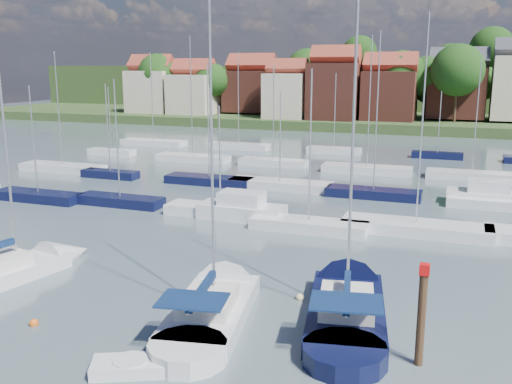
% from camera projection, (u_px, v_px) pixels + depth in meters
% --- Properties ---
extents(ground, '(260.00, 260.00, 0.00)m').
position_uv_depth(ground, '(354.00, 178.00, 62.57)').
color(ground, '#43545B').
rests_on(ground, ground).
extents(sailboat_left, '(4.84, 10.69, 14.12)m').
position_uv_depth(sailboat_left, '(27.00, 267.00, 33.98)').
color(sailboat_left, silver).
rests_on(sailboat_left, ground).
extents(sailboat_centre, '(5.64, 13.22, 17.35)m').
position_uv_depth(sailboat_centre, '(220.00, 299.00, 29.39)').
color(sailboat_centre, silver).
rests_on(sailboat_centre, ground).
extents(sailboat_navy, '(5.96, 13.99, 18.69)m').
position_uv_depth(sailboat_navy, '(347.00, 298.00, 29.53)').
color(sailboat_navy, black).
rests_on(sailboat_navy, ground).
extents(tender, '(3.41, 2.61, 0.67)m').
position_uv_depth(tender, '(131.00, 366.00, 22.98)').
color(tender, silver).
rests_on(tender, ground).
extents(timber_piling, '(0.40, 0.40, 6.64)m').
position_uv_depth(timber_piling, '(420.00, 336.00, 23.35)').
color(timber_piling, '#4C331E').
rests_on(timber_piling, ground).
extents(buoy_c, '(0.44, 0.44, 0.44)m').
position_uv_depth(buoy_c, '(34.00, 325.00, 27.20)').
color(buoy_c, '#D85914').
rests_on(buoy_c, ground).
extents(buoy_d, '(0.44, 0.44, 0.44)m').
position_uv_depth(buoy_d, '(161.00, 359.00, 24.07)').
color(buoy_d, beige).
rests_on(buoy_d, ground).
extents(buoy_e, '(0.44, 0.44, 0.44)m').
position_uv_depth(buoy_e, '(300.00, 299.00, 30.22)').
color(buoy_e, beige).
rests_on(buoy_e, ground).
extents(marina_field, '(79.62, 41.41, 15.93)m').
position_uv_depth(marina_field, '(364.00, 184.00, 57.39)').
color(marina_field, silver).
rests_on(marina_field, ground).
extents(far_shore_town, '(212.46, 90.00, 22.27)m').
position_uv_depth(far_shore_town, '(431.00, 95.00, 145.72)').
color(far_shore_town, '#354723').
rests_on(far_shore_town, ground).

